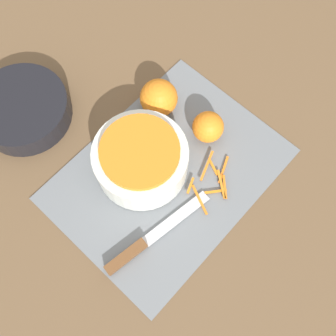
# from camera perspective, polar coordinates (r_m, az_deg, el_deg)

# --- Properties ---
(ground_plane) EXTENTS (4.00, 4.00, 0.00)m
(ground_plane) POSITION_cam_1_polar(r_m,az_deg,el_deg) (0.82, -0.00, -0.91)
(ground_plane) COLOR brown
(cutting_board) EXTENTS (0.46, 0.34, 0.01)m
(cutting_board) POSITION_cam_1_polar(r_m,az_deg,el_deg) (0.82, -0.00, -0.83)
(cutting_board) COLOR slate
(cutting_board) RESTS_ON ground_plane
(bowl_speckled) EXTENTS (0.19, 0.19, 0.09)m
(bowl_speckled) POSITION_cam_1_polar(r_m,az_deg,el_deg) (0.78, -3.95, 1.28)
(bowl_speckled) COLOR silver
(bowl_speckled) RESTS_ON cutting_board
(bowl_dark) EXTENTS (0.20, 0.20, 0.05)m
(bowl_dark) POSITION_cam_1_polar(r_m,az_deg,el_deg) (0.91, -20.29, 7.99)
(bowl_dark) COLOR black
(bowl_dark) RESTS_ON ground_plane
(knife) EXTENTS (0.25, 0.06, 0.02)m
(knife) POSITION_cam_1_polar(r_m,az_deg,el_deg) (0.77, -4.13, -11.25)
(knife) COLOR brown
(knife) RESTS_ON cutting_board
(orange_left) EXTENTS (0.07, 0.07, 0.07)m
(orange_left) POSITION_cam_1_polar(r_m,az_deg,el_deg) (0.83, 5.80, 5.97)
(orange_left) COLOR orange
(orange_left) RESTS_ON cutting_board
(orange_right) EXTENTS (0.08, 0.08, 0.08)m
(orange_right) POSITION_cam_1_polar(r_m,az_deg,el_deg) (0.85, -1.34, 10.13)
(orange_right) COLOR orange
(orange_right) RESTS_ON cutting_board
(peel_pile) EXTENTS (0.13, 0.09, 0.01)m
(peel_pile) POSITION_cam_1_polar(r_m,az_deg,el_deg) (0.81, 6.48, -1.88)
(peel_pile) COLOR orange
(peel_pile) RESTS_ON cutting_board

